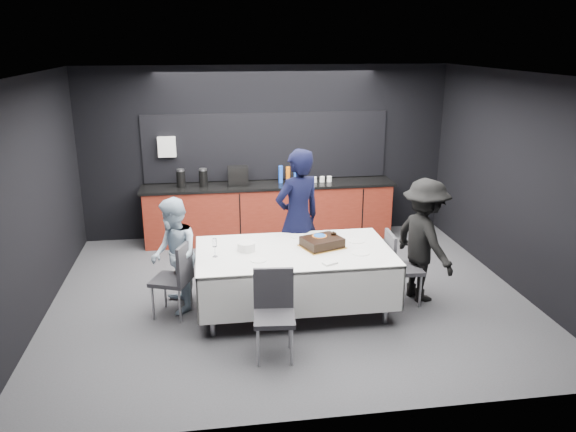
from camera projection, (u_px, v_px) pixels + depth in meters
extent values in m
plane|color=#3F4044|center=(289.00, 295.00, 7.30)|extent=(6.00, 6.00, 0.00)
cube|color=white|center=(289.00, 74.00, 6.46)|extent=(6.00, 5.00, 0.04)
cube|color=black|center=(267.00, 152.00, 9.24)|extent=(6.00, 0.04, 2.80)
cube|color=black|center=(335.00, 271.00, 4.52)|extent=(6.00, 0.04, 2.80)
cube|color=black|center=(32.00, 201.00, 6.46)|extent=(0.04, 5.00, 2.80)
cube|color=black|center=(517.00, 182.00, 7.30)|extent=(0.04, 5.00, 2.80)
cube|color=#5F190F|center=(269.00, 213.00, 9.24)|extent=(4.00, 0.60, 0.90)
cube|color=black|center=(269.00, 185.00, 9.10)|extent=(4.10, 0.64, 0.04)
cube|color=black|center=(267.00, 147.00, 9.19)|extent=(4.00, 0.03, 1.10)
cube|color=white|center=(167.00, 147.00, 8.90)|extent=(0.28, 0.12, 0.32)
cylinder|color=black|center=(181.00, 179.00, 8.86)|extent=(0.14, 0.14, 0.26)
cylinder|color=black|center=(203.00, 178.00, 8.91)|extent=(0.14, 0.14, 0.26)
cube|color=black|center=(238.00, 176.00, 8.98)|extent=(0.32, 0.24, 0.30)
cylinder|color=blue|center=(281.00, 174.00, 9.13)|extent=(0.07, 0.07, 0.28)
cylinder|color=orange|center=(288.00, 175.00, 9.15)|extent=(0.07, 0.07, 0.26)
cylinder|color=blue|center=(296.00, 175.00, 9.09)|extent=(0.07, 0.07, 0.28)
cylinder|color=white|center=(314.00, 180.00, 9.19)|extent=(0.08, 0.08, 0.09)
cylinder|color=white|center=(322.00, 179.00, 9.20)|extent=(0.08, 0.08, 0.09)
cylinder|color=white|center=(329.00, 179.00, 9.22)|extent=(0.08, 0.08, 0.09)
cylinder|color=#99999E|center=(180.00, 170.00, 8.81)|extent=(0.12, 0.12, 0.03)
cylinder|color=#99999E|center=(203.00, 169.00, 8.86)|extent=(0.12, 0.12, 0.03)
cylinder|color=#99999E|center=(212.00, 305.00, 6.20)|extent=(0.06, 0.06, 0.75)
cylinder|color=#99999E|center=(210.00, 270.00, 7.14)|extent=(0.06, 0.06, 0.75)
cylinder|color=#99999E|center=(386.00, 294.00, 6.48)|extent=(0.06, 0.06, 0.75)
cylinder|color=#99999E|center=(363.00, 261.00, 7.42)|extent=(0.06, 0.06, 0.75)
cube|color=silver|center=(294.00, 252.00, 6.70)|extent=(2.32, 1.32, 0.04)
cube|color=silver|center=(303.00, 295.00, 6.16)|extent=(2.32, 0.02, 0.55)
cube|color=silver|center=(286.00, 253.00, 7.39)|extent=(2.32, 0.02, 0.55)
cube|color=silver|center=(198.00, 278.00, 6.61)|extent=(0.02, 1.32, 0.55)
cube|color=silver|center=(386.00, 267.00, 6.94)|extent=(0.02, 1.32, 0.55)
cube|color=gold|center=(322.00, 247.00, 6.79)|extent=(0.58, 0.53, 0.01)
cube|color=black|center=(322.00, 242.00, 6.77)|extent=(0.54, 0.48, 0.10)
cube|color=black|center=(322.00, 238.00, 6.76)|extent=(0.54, 0.48, 0.01)
cylinder|color=orange|center=(320.00, 236.00, 6.81)|extent=(0.18, 0.18, 0.00)
cylinder|color=blue|center=(320.00, 236.00, 6.81)|extent=(0.15, 0.15, 0.01)
sphere|color=black|center=(335.00, 232.00, 6.89)|extent=(0.04, 0.04, 0.04)
sphere|color=black|center=(337.00, 233.00, 6.85)|extent=(0.04, 0.04, 0.04)
sphere|color=black|center=(334.00, 233.00, 6.85)|extent=(0.04, 0.04, 0.04)
cylinder|color=white|center=(246.00, 246.00, 6.67)|extent=(0.21, 0.21, 0.10)
cylinder|color=white|center=(258.00, 260.00, 6.37)|extent=(0.18, 0.18, 0.01)
cylinder|color=white|center=(356.00, 241.00, 6.98)|extent=(0.20, 0.20, 0.01)
cylinder|color=white|center=(361.00, 253.00, 6.60)|extent=(0.22, 0.22, 0.01)
cylinder|color=white|center=(298.00, 236.00, 7.14)|extent=(0.18, 0.18, 0.01)
cube|color=white|center=(330.00, 263.00, 6.27)|extent=(0.18, 0.15, 0.02)
cylinder|color=white|center=(215.00, 256.00, 6.49)|extent=(0.06, 0.06, 0.00)
cylinder|color=white|center=(215.00, 251.00, 6.47)|extent=(0.01, 0.01, 0.12)
cylinder|color=white|center=(215.00, 243.00, 6.44)|extent=(0.05, 0.05, 0.10)
cube|color=#2D2C31|center=(171.00, 280.00, 6.66)|extent=(0.54, 0.54, 0.05)
cube|color=#2D2C31|center=(185.00, 262.00, 6.54)|extent=(0.19, 0.41, 0.45)
cylinder|color=#99999E|center=(165.00, 291.00, 6.92)|extent=(0.03, 0.03, 0.44)
cylinder|color=#99999E|center=(153.00, 303.00, 6.60)|extent=(0.03, 0.03, 0.44)
cylinder|color=#99999E|center=(191.00, 293.00, 6.85)|extent=(0.03, 0.03, 0.44)
cylinder|color=#99999E|center=(180.00, 305.00, 6.53)|extent=(0.03, 0.03, 0.44)
cube|color=#2D2C31|center=(404.00, 269.00, 6.99)|extent=(0.44, 0.44, 0.05)
cube|color=#2D2C31|center=(390.00, 251.00, 6.89)|extent=(0.06, 0.42, 0.45)
cylinder|color=#99999E|center=(420.00, 291.00, 6.91)|extent=(0.03, 0.03, 0.44)
cylinder|color=#99999E|center=(412.00, 280.00, 7.23)|extent=(0.03, 0.03, 0.44)
cylinder|color=#99999E|center=(393.00, 292.00, 6.88)|extent=(0.03, 0.03, 0.44)
cylinder|color=#99999E|center=(386.00, 281.00, 7.20)|extent=(0.03, 0.03, 0.44)
cube|color=#2D2C31|center=(274.00, 318.00, 5.75)|extent=(0.46, 0.46, 0.05)
cube|color=#2D2C31|center=(273.00, 288.00, 5.86)|extent=(0.42, 0.08, 0.45)
cylinder|color=#99999E|center=(258.00, 347.00, 5.65)|extent=(0.03, 0.03, 0.44)
cylinder|color=#99999E|center=(292.00, 346.00, 5.67)|extent=(0.03, 0.03, 0.44)
cylinder|color=#99999E|center=(258.00, 330.00, 5.97)|extent=(0.03, 0.03, 0.44)
cylinder|color=#99999E|center=(290.00, 330.00, 5.99)|extent=(0.03, 0.03, 0.44)
imported|color=black|center=(298.00, 218.00, 7.38)|extent=(0.80, 0.69, 1.86)
imported|color=#A3B9CE|center=(174.00, 256.00, 6.71)|extent=(0.64, 0.77, 1.41)
imported|color=black|center=(424.00, 240.00, 7.00)|extent=(0.84, 1.13, 1.57)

